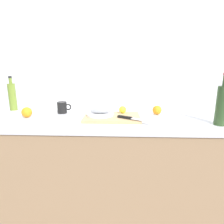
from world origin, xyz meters
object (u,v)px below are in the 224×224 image
(coffee_mug_0, at_px, (62,107))
(olive_oil_bottle, at_px, (12,96))
(white_plate, at_px, (100,114))
(wine_bottle, at_px, (222,105))
(cutting_board, at_px, (112,117))
(chef_knife, at_px, (131,118))
(fish_fillet, at_px, (100,111))
(orange_0, at_px, (27,112))
(lemon_0, at_px, (123,110))

(coffee_mug_0, bearing_deg, olive_oil_bottle, 168.54)
(white_plate, xyz_separation_m, coffee_mug_0, (-0.33, 0.14, 0.02))
(wine_bottle, bearing_deg, cutting_board, 169.84)
(cutting_board, bearing_deg, olive_oil_bottle, 164.59)
(chef_knife, bearing_deg, wine_bottle, 26.10)
(cutting_board, distance_m, fish_fillet, 0.10)
(olive_oil_bottle, bearing_deg, cutting_board, -15.41)
(chef_knife, bearing_deg, white_plate, -176.05)
(fish_fillet, height_order, orange_0, orange_0)
(white_plate, relative_size, lemon_0, 3.55)
(fish_fillet, distance_m, olive_oil_bottle, 0.84)
(wine_bottle, bearing_deg, olive_oil_bottle, 166.92)
(fish_fillet, xyz_separation_m, coffee_mug_0, (-0.33, 0.14, -0.00))
(coffee_mug_0, bearing_deg, wine_bottle, -13.74)
(wine_bottle, relative_size, orange_0, 4.35)
(chef_knife, distance_m, olive_oil_bottle, 1.10)
(cutting_board, relative_size, orange_0, 5.24)
(wine_bottle, relative_size, coffee_mug_0, 2.93)
(fish_fillet, height_order, chef_knife, fish_fillet)
(white_plate, bearing_deg, coffee_mug_0, 157.64)
(fish_fillet, bearing_deg, olive_oil_bottle, 163.91)
(chef_knife, height_order, wine_bottle, wine_bottle)
(white_plate, relative_size, wine_bottle, 0.59)
(white_plate, xyz_separation_m, olive_oil_bottle, (-0.80, 0.23, 0.10))
(white_plate, height_order, olive_oil_bottle, olive_oil_bottle)
(olive_oil_bottle, relative_size, orange_0, 3.77)
(lemon_0, bearing_deg, wine_bottle, -18.75)
(cutting_board, distance_m, olive_oil_bottle, 0.94)
(olive_oil_bottle, bearing_deg, lemon_0, -9.15)
(orange_0, bearing_deg, olive_oil_bottle, 134.75)
(cutting_board, bearing_deg, coffee_mug_0, 160.33)
(fish_fillet, distance_m, lemon_0, 0.19)
(fish_fillet, bearing_deg, coffee_mug_0, 157.64)
(chef_knife, distance_m, wine_bottle, 0.60)
(lemon_0, bearing_deg, olive_oil_bottle, 170.85)
(lemon_0, xyz_separation_m, olive_oil_bottle, (-0.98, 0.16, 0.08))
(olive_oil_bottle, relative_size, coffee_mug_0, 2.54)
(chef_knife, bearing_deg, lemon_0, 137.39)
(lemon_0, bearing_deg, chef_knife, -72.09)
(olive_oil_bottle, distance_m, wine_bottle, 1.67)
(chef_knife, distance_m, lemon_0, 0.20)
(coffee_mug_0, bearing_deg, cutting_board, -19.67)
(lemon_0, xyz_separation_m, wine_bottle, (0.65, -0.22, 0.09))
(lemon_0, height_order, coffee_mug_0, coffee_mug_0)
(wine_bottle, distance_m, orange_0, 1.40)
(fish_fillet, relative_size, lemon_0, 2.67)
(lemon_0, height_order, olive_oil_bottle, olive_oil_bottle)
(cutting_board, bearing_deg, wine_bottle, -10.16)
(fish_fillet, bearing_deg, wine_bottle, -10.06)
(white_plate, relative_size, fish_fillet, 1.33)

